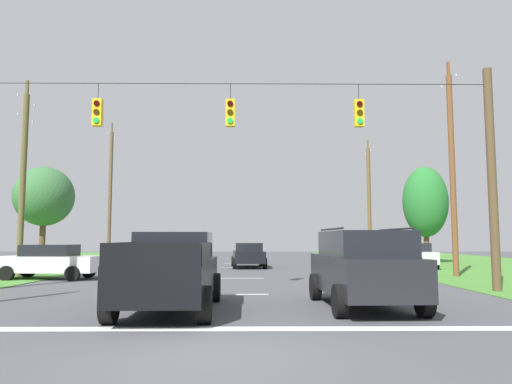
{
  "coord_description": "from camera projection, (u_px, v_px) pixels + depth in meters",
  "views": [
    {
      "loc": [
        0.68,
        -7.62,
        1.78
      ],
      "look_at": [
        0.89,
        12.83,
        3.75
      ],
      "focal_mm": 34.08,
      "sensor_mm": 36.0,
      "label": 1
    }
  ],
  "objects": [
    {
      "name": "lane_dash_0",
      "position": [
        230.0,
        294.0,
        15.59
      ],
      "size": [
        2.5,
        0.15,
        0.01
      ],
      "primitive_type": "cube",
      "rotation": [
        0.0,
        0.0,
        1.57
      ],
      "color": "white",
      "rests_on": "ground"
    },
    {
      "name": "distant_car_crossing_white",
      "position": [
        50.0,
        261.0,
        21.42
      ],
      "size": [
        4.38,
        2.18,
        1.52
      ],
      "color": "silver",
      "rests_on": "ground"
    },
    {
      "name": "overhead_signal_span",
      "position": [
        230.0,
        168.0,
        16.61
      ],
      "size": [
        18.34,
        0.31,
        7.73
      ],
      "color": "brown",
      "rests_on": "ground"
    },
    {
      "name": "lane_dash_2",
      "position": [
        240.0,
        268.0,
        29.96
      ],
      "size": [
        2.5,
        0.15,
        0.01
      ],
      "primitive_type": "cube",
      "rotation": [
        0.0,
        0.0,
        1.57
      ],
      "color": "white",
      "rests_on": "ground"
    },
    {
      "name": "pickup_truck",
      "position": [
        171.0,
        271.0,
        12.15
      ],
      "size": [
        2.34,
        5.43,
        1.95
      ],
      "color": "black",
      "rests_on": "ground"
    },
    {
      "name": "suv_black",
      "position": [
        363.0,
        266.0,
        12.64
      ],
      "size": [
        2.36,
        4.87,
        2.05
      ],
      "color": "black",
      "rests_on": "ground"
    },
    {
      "name": "lane_dash_1",
      "position": [
        236.0,
        278.0,
        21.94
      ],
      "size": [
        2.5,
        0.15,
        0.01
      ],
      "primitive_type": "cube",
      "rotation": [
        0.0,
        0.0,
        1.57
      ],
      "color": "white",
      "rests_on": "ground"
    },
    {
      "name": "utility_pole_mid_right",
      "position": [
        452.0,
        170.0,
        23.25
      ],
      "size": [
        0.27,
        1.81,
        10.41
      ],
      "color": "brown",
      "rests_on": "ground"
    },
    {
      "name": "stop_bar_stripe",
      "position": [
        217.0,
        329.0,
        9.62
      ],
      "size": [
        15.62,
        0.45,
        0.01
      ],
      "primitive_type": "cube",
      "color": "white",
      "rests_on": "ground"
    },
    {
      "name": "tree_roadside_far_right",
      "position": [
        44.0,
        197.0,
        32.39
      ],
      "size": [
        3.91,
        3.91,
        6.57
      ],
      "color": "brown",
      "rests_on": "ground"
    },
    {
      "name": "tree_roadside_right",
      "position": [
        425.0,
        202.0,
        35.42
      ],
      "size": [
        3.22,
        3.22,
        7.05
      ],
      "color": "brown",
      "rests_on": "ground"
    },
    {
      "name": "utility_pole_far_left",
      "position": [
        110.0,
        194.0,
        38.25
      ],
      "size": [
        0.28,
        1.91,
        10.99
      ],
      "color": "brown",
      "rests_on": "ground"
    },
    {
      "name": "distant_car_oncoming",
      "position": [
        413.0,
        255.0,
        29.26
      ],
      "size": [
        2.22,
        4.4,
        1.52
      ],
      "color": "silver",
      "rests_on": "ground"
    },
    {
      "name": "lane_dash_3",
      "position": [
        242.0,
        263.0,
        35.01
      ],
      "size": [
        2.5,
        0.15,
        0.01
      ],
      "primitive_type": "cube",
      "rotation": [
        0.0,
        0.0,
        1.57
      ],
      "color": "white",
      "rests_on": "ground"
    },
    {
      "name": "utility_pole_mid_left",
      "position": [
        23.0,
        178.0,
        23.38
      ],
      "size": [
        0.28,
        1.86,
        9.53
      ],
      "color": "brown",
      "rests_on": "ground"
    },
    {
      "name": "distant_car_far_parked",
      "position": [
        248.0,
        255.0,
        30.14
      ],
      "size": [
        2.25,
        4.41,
        1.52
      ],
      "color": "black",
      "rests_on": "ground"
    },
    {
      "name": "ground_plane",
      "position": [
        206.0,
        356.0,
        7.41
      ],
      "size": [
        120.0,
        120.0,
        0.0
      ],
      "primitive_type": "plane",
      "color": "#47474C"
    },
    {
      "name": "utility_pole_far_right",
      "position": [
        369.0,
        202.0,
        38.87
      ],
      "size": [
        0.3,
        1.79,
        9.71
      ],
      "color": "brown",
      "rests_on": "ground"
    }
  ]
}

